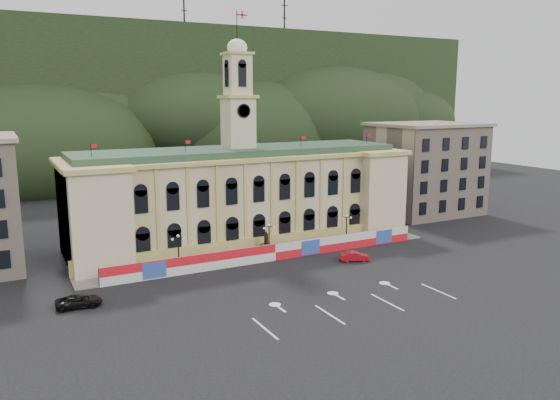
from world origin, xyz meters
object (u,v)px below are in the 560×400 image
lamp_center (269,237)px  red_sedan (355,256)px  black_suv (79,301)px  statue (266,248)px

lamp_center → red_sedan: lamp_center is taller
black_suv → red_sedan: bearing=-85.0°
black_suv → statue: bearing=-67.9°
lamp_center → red_sedan: size_ratio=1.13×
red_sedan → black_suv: same height
lamp_center → black_suv: bearing=-164.5°
red_sedan → black_suv: (-38.47, -0.12, -0.00)m
statue → black_suv: size_ratio=0.70×
statue → red_sedan: statue is taller
statue → red_sedan: size_ratio=0.81×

